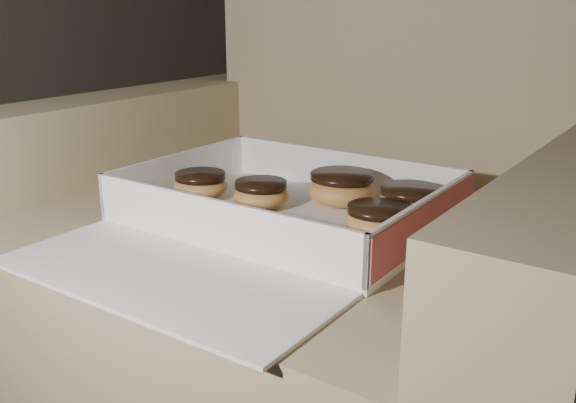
# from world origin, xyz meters

# --- Properties ---
(armchair) EXTENTS (0.90, 0.76, 0.94)m
(armchair) POSITION_xyz_m (-0.46, 0.17, 0.30)
(armchair) COLOR #91815D
(armchair) RESTS_ON floor
(bakery_box) EXTENTS (0.42, 0.49, 0.07)m
(bakery_box) POSITION_xyz_m (-0.44, 0.03, 0.43)
(bakery_box) COLOR white
(bakery_box) RESTS_ON armchair
(donut_a) EXTENTS (0.08, 0.08, 0.04)m
(donut_a) POSITION_xyz_m (-0.50, 0.08, 0.45)
(donut_a) COLOR #E2A04F
(donut_a) RESTS_ON bakery_box
(donut_b) EXTENTS (0.10, 0.10, 0.05)m
(donut_b) POSITION_xyz_m (-0.41, 0.16, 0.46)
(donut_b) COLOR #E2A04F
(donut_b) RESTS_ON bakery_box
(donut_c) EXTENTS (0.08, 0.08, 0.04)m
(donut_c) POSITION_xyz_m (-0.60, 0.06, 0.45)
(donut_c) COLOR #E2A04F
(donut_c) RESTS_ON bakery_box
(donut_d) EXTENTS (0.09, 0.09, 0.04)m
(donut_d) POSITION_xyz_m (-0.30, 0.16, 0.45)
(donut_d) COLOR #E2A04F
(donut_d) RESTS_ON bakery_box
(donut_e) EXTENTS (0.08, 0.08, 0.04)m
(donut_e) POSITION_xyz_m (-0.31, 0.07, 0.45)
(donut_e) COLOR #E2A04F
(donut_e) RESTS_ON bakery_box
(crumb_a) EXTENTS (0.01, 0.01, 0.00)m
(crumb_a) POSITION_xyz_m (-0.51, 0.05, 0.43)
(crumb_a) COLOR black
(crumb_a) RESTS_ON bakery_box
(crumb_b) EXTENTS (0.01, 0.01, 0.00)m
(crumb_b) POSITION_xyz_m (-0.33, -0.07, 0.43)
(crumb_b) COLOR black
(crumb_b) RESTS_ON bakery_box
(crumb_c) EXTENTS (0.01, 0.01, 0.00)m
(crumb_c) POSITION_xyz_m (-0.33, -0.00, 0.43)
(crumb_c) COLOR black
(crumb_c) RESTS_ON bakery_box
(crumb_d) EXTENTS (0.01, 0.01, 0.00)m
(crumb_d) POSITION_xyz_m (-0.49, -0.03, 0.43)
(crumb_d) COLOR black
(crumb_d) RESTS_ON bakery_box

